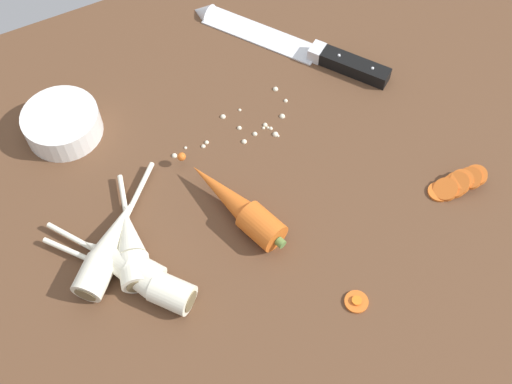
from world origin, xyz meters
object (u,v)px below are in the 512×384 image
Objects in this scene: whole_carrot at (237,205)px; parsnip_mid_right at (140,280)px; chefs_knife at (284,42)px; parsnip_front at (121,261)px; carrot_slice_stack at (457,184)px; parsnip_mid_left at (131,247)px; carrot_slice_stray_near at (357,301)px; parsnip_back at (109,247)px; prep_bowl at (62,123)px.

whole_carrot is 15.89cm from parsnip_mid_right.
parsnip_front is (-37.32, -25.31, 1.33)cm from chefs_knife.
parsnip_mid_left is at bearing 165.77° from carrot_slice_stack.
chefs_knife is at bearing 72.80° from carrot_slice_stray_near.
parsnip_front is 0.91× the size of parsnip_mid_left.
whole_carrot is 1.22× the size of parsnip_front.
parsnip_mid_left is at bearing 34.74° from parsnip_front.
parsnip_back is at bearing 165.08° from carrot_slice_stack.
parsnip_mid_left is at bearing -86.31° from prep_bowl.
whole_carrot is 17.42cm from parsnip_back.
parsnip_front is 24.48cm from prep_bowl.
parsnip_back reaches higher than chefs_knife.
parsnip_mid_left and parsnip_back have the same top height.
chefs_knife is at bearing 38.60° from parsnip_mid_right.
whole_carrot is 14.75cm from parsnip_mid_left.
chefs_knife reaches higher than carrot_slice_stray_near.
chefs_knife is at bearing 34.15° from parsnip_front.
prep_bowl reaches higher than carrot_slice_stray_near.
carrot_slice_stack is 22.68cm from carrot_slice_stray_near.
carrot_slice_stack is at bearing -14.92° from parsnip_back.
parsnip_mid_right is at bearing 147.97° from carrot_slice_stray_near.
parsnip_front reaches higher than carrot_slice_stray_near.
carrot_slice_stray_near is 48.33cm from prep_bowl.
parsnip_front is 0.96× the size of parsnip_back.
parsnip_mid_right is at bearing -72.22° from parsnip_back.
chefs_knife is 1.93× the size of parsnip_front.
carrot_slice_stack is (43.29, -10.98, -0.91)cm from parsnip_mid_left.
parsnip_mid_right is 1.67× the size of prep_bowl.
whole_carrot is 28.87cm from prep_bowl.
chefs_knife is 32.25cm from whole_carrot.
chefs_knife is 1.85× the size of parsnip_back.
whole_carrot is at bearing -129.89° from chefs_knife.
chefs_knife is 3.72× the size of carrot_slice_stack.
chefs_knife is at bearing 50.11° from whole_carrot.
carrot_slice_stray_near is (-21.20, -8.03, -0.71)cm from carrot_slice_stack.
chefs_knife is 36.93cm from prep_bowl.
carrot_slice_stray_near is (22.09, -19.01, -1.62)cm from parsnip_mid_left.
prep_bowl is (-1.49, 23.14, 0.17)cm from parsnip_mid_left.
parsnip_mid_right is 44.37cm from carrot_slice_stack.
parsnip_front and prep_bowl have the same top height.
parsnip_mid_left is at bearing -145.89° from chefs_knife.
chefs_knife is at bearing 102.72° from carrot_slice_stack.
carrot_slice_stack is 2.74× the size of carrot_slice_stray_near.
prep_bowl is (0.43, 24.47, 0.17)cm from parsnip_front.
parsnip_back is at bearing 107.78° from parsnip_mid_right.
parsnip_back is (-2.57, 1.24, -0.00)cm from parsnip_mid_left.
parsnip_front is 46.24cm from carrot_slice_stack.
parsnip_back is at bearing 104.13° from parsnip_front.
prep_bowl is at bearing 142.69° from carrot_slice_stack.
prep_bowl reaches higher than carrot_slice_stack.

